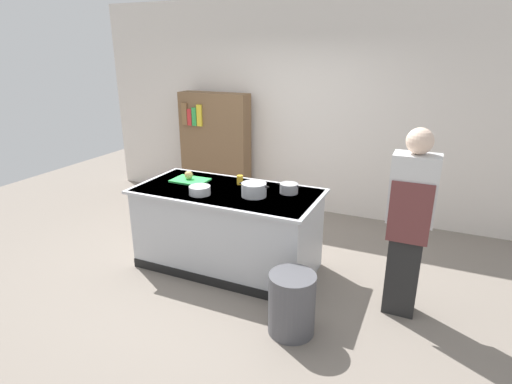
{
  "coord_description": "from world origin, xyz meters",
  "views": [
    {
      "loc": [
        1.98,
        -3.64,
        2.32
      ],
      "look_at": [
        0.25,
        0.2,
        0.85
      ],
      "focal_mm": 28.96,
      "sensor_mm": 36.0,
      "label": 1
    }
  ],
  "objects_px": {
    "stock_pot": "(254,190)",
    "bookshelf": "(215,149)",
    "sauce_pan": "(289,188)",
    "onion": "(189,175)",
    "juice_cup": "(240,180)",
    "person_chef": "(409,220)",
    "trash_bin": "(292,304)",
    "mixing_bowl": "(200,190)"
  },
  "relations": [
    {
      "from": "stock_pot",
      "to": "bookshelf",
      "type": "height_order",
      "value": "bookshelf"
    },
    {
      "from": "stock_pot",
      "to": "sauce_pan",
      "type": "distance_m",
      "value": 0.37
    },
    {
      "from": "onion",
      "to": "stock_pot",
      "type": "distance_m",
      "value": 0.9
    },
    {
      "from": "juice_cup",
      "to": "person_chef",
      "type": "xyz_separation_m",
      "value": [
        1.8,
        -0.34,
        -0.04
      ]
    },
    {
      "from": "onion",
      "to": "trash_bin",
      "type": "xyz_separation_m",
      "value": [
        1.58,
        -0.91,
        -0.69
      ]
    },
    {
      "from": "onion",
      "to": "juice_cup",
      "type": "xyz_separation_m",
      "value": [
        0.58,
        0.12,
        -0.02
      ]
    },
    {
      "from": "onion",
      "to": "stock_pot",
      "type": "height_order",
      "value": "stock_pot"
    },
    {
      "from": "onion",
      "to": "stock_pot",
      "type": "relative_size",
      "value": 0.29
    },
    {
      "from": "mixing_bowl",
      "to": "person_chef",
      "type": "relative_size",
      "value": 0.13
    },
    {
      "from": "mixing_bowl",
      "to": "juice_cup",
      "type": "xyz_separation_m",
      "value": [
        0.23,
        0.47,
        0.01
      ]
    },
    {
      "from": "trash_bin",
      "to": "bookshelf",
      "type": "relative_size",
      "value": 0.32
    },
    {
      "from": "stock_pot",
      "to": "juice_cup",
      "type": "bearing_deg",
      "value": 136.14
    },
    {
      "from": "onion",
      "to": "mixing_bowl",
      "type": "height_order",
      "value": "onion"
    },
    {
      "from": "onion",
      "to": "trash_bin",
      "type": "distance_m",
      "value": 1.94
    },
    {
      "from": "bookshelf",
      "to": "mixing_bowl",
      "type": "bearing_deg",
      "value": -64.34
    },
    {
      "from": "person_chef",
      "to": "onion",
      "type": "bearing_deg",
      "value": 83.96
    },
    {
      "from": "mixing_bowl",
      "to": "person_chef",
      "type": "height_order",
      "value": "person_chef"
    },
    {
      "from": "mixing_bowl",
      "to": "juice_cup",
      "type": "distance_m",
      "value": 0.52
    },
    {
      "from": "juice_cup",
      "to": "person_chef",
      "type": "height_order",
      "value": "person_chef"
    },
    {
      "from": "trash_bin",
      "to": "person_chef",
      "type": "xyz_separation_m",
      "value": [
        0.81,
        0.69,
        0.64
      ]
    },
    {
      "from": "person_chef",
      "to": "bookshelf",
      "type": "xyz_separation_m",
      "value": [
        -3.0,
        1.9,
        -0.06
      ]
    },
    {
      "from": "sauce_pan",
      "to": "person_chef",
      "type": "distance_m",
      "value": 1.24
    },
    {
      "from": "mixing_bowl",
      "to": "onion",
      "type": "bearing_deg",
      "value": 135.96
    },
    {
      "from": "sauce_pan",
      "to": "mixing_bowl",
      "type": "xyz_separation_m",
      "value": [
        -0.82,
        -0.41,
        -0.01
      ]
    },
    {
      "from": "onion",
      "to": "juice_cup",
      "type": "bearing_deg",
      "value": 12.0
    },
    {
      "from": "stock_pot",
      "to": "mixing_bowl",
      "type": "relative_size",
      "value": 1.45
    },
    {
      "from": "stock_pot",
      "to": "sauce_pan",
      "type": "bearing_deg",
      "value": 38.64
    },
    {
      "from": "trash_bin",
      "to": "person_chef",
      "type": "distance_m",
      "value": 1.24
    },
    {
      "from": "stock_pot",
      "to": "juice_cup",
      "type": "distance_m",
      "value": 0.42
    },
    {
      "from": "onion",
      "to": "juice_cup",
      "type": "height_order",
      "value": "onion"
    },
    {
      "from": "sauce_pan",
      "to": "juice_cup",
      "type": "bearing_deg",
      "value": 174.58
    },
    {
      "from": "mixing_bowl",
      "to": "sauce_pan",
      "type": "bearing_deg",
      "value": 26.83
    },
    {
      "from": "juice_cup",
      "to": "mixing_bowl",
      "type": "bearing_deg",
      "value": -115.71
    },
    {
      "from": "mixing_bowl",
      "to": "bookshelf",
      "type": "xyz_separation_m",
      "value": [
        -0.98,
        2.03,
        -0.09
      ]
    },
    {
      "from": "sauce_pan",
      "to": "trash_bin",
      "type": "distance_m",
      "value": 1.25
    },
    {
      "from": "stock_pot",
      "to": "person_chef",
      "type": "distance_m",
      "value": 1.5
    },
    {
      "from": "onion",
      "to": "trash_bin",
      "type": "bearing_deg",
      "value": -29.9
    },
    {
      "from": "stock_pot",
      "to": "bookshelf",
      "type": "bearing_deg",
      "value": 129.09
    },
    {
      "from": "person_chef",
      "to": "bookshelf",
      "type": "bearing_deg",
      "value": 56.77
    },
    {
      "from": "onion",
      "to": "sauce_pan",
      "type": "bearing_deg",
      "value": 3.31
    },
    {
      "from": "bookshelf",
      "to": "trash_bin",
      "type": "bearing_deg",
      "value": -49.76
    },
    {
      "from": "juice_cup",
      "to": "trash_bin",
      "type": "relative_size",
      "value": 0.18
    }
  ]
}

